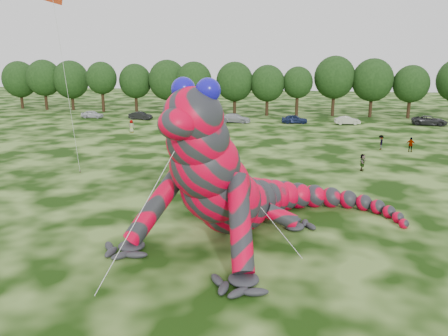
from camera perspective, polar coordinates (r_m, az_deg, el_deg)
ground at (r=24.09m, az=3.87°, el=-10.72°), size 240.00×240.00×0.00m
inflatable_gecko at (r=25.69m, az=2.17°, el=1.83°), size 21.34×22.98×9.27m
flying_kite at (r=36.04m, az=-21.23°, el=18.53°), size 2.51×5.24×15.43m
tree_0 at (r=99.10m, az=-25.08°, el=9.80°), size 6.91×6.22×9.51m
tree_1 at (r=94.67m, az=-22.39°, el=10.01°), size 6.74×6.07×9.81m
tree_2 at (r=92.54m, az=-19.31°, el=10.15°), size 7.04×6.34×9.64m
tree_3 at (r=87.67m, az=-15.63°, el=10.17°), size 5.81×5.23×9.44m
tree_4 at (r=86.74m, az=-11.47°, el=10.24°), size 6.22×5.60×9.06m
tree_5 at (r=84.27m, az=-7.37°, el=10.54°), size 7.16×6.44×9.80m
tree_6 at (r=81.07m, az=-3.93°, el=10.38°), size 6.52×5.86×9.49m
tree_7 at (r=79.68m, az=1.40°, el=10.33°), size 6.68×6.01×9.48m
tree_8 at (r=79.18m, az=5.68°, el=10.05°), size 6.14×5.53×8.94m
tree_9 at (r=79.29m, az=9.56°, el=9.83°), size 5.27×4.74×8.68m
tree_10 at (r=80.60m, az=14.18°, el=10.32°), size 7.09×6.38×10.50m
tree_11 at (r=80.89m, az=18.77°, el=9.86°), size 7.01×6.31×10.07m
tree_12 at (r=81.59m, az=23.16°, el=9.13°), size 5.99×5.39×8.97m
car_0 at (r=79.30m, az=-16.82°, el=6.74°), size 3.84×1.70×1.29m
car_1 at (r=75.27m, az=-10.86°, el=6.73°), size 4.12×1.92×1.31m
car_2 at (r=70.89m, az=-3.53°, el=6.52°), size 5.17×3.10×1.34m
car_3 at (r=70.52m, az=1.49°, el=6.53°), size 5.08×2.55×1.42m
car_4 at (r=70.41m, az=9.19°, el=6.33°), size 4.22×2.03×1.39m
car_5 at (r=71.06m, az=15.81°, el=6.00°), size 3.97×1.79×1.26m
car_6 at (r=74.71m, az=25.25°, el=5.63°), size 5.42×2.98×1.44m
spectator_5 at (r=42.14m, az=17.64°, el=0.71°), size 0.81×1.53×1.57m
spectator_3 at (r=52.43m, az=23.21°, el=2.82°), size 1.04×0.68×1.64m
spectator_0 at (r=48.41m, az=-6.56°, el=2.98°), size 0.62×0.68×1.56m
spectator_1 at (r=47.63m, az=-1.72°, el=2.90°), size 0.97×0.91×1.60m
spectator_2 at (r=52.63m, az=19.80°, el=3.18°), size 0.77×1.15×1.64m
spectator_4 at (r=62.39m, az=-11.99°, el=5.36°), size 0.86×0.58×1.72m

